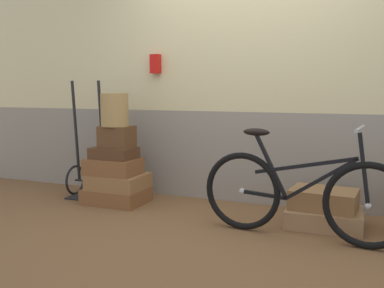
{
  "coord_description": "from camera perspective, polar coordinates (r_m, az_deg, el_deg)",
  "views": [
    {
      "loc": [
        1.07,
        -3.44,
        1.15
      ],
      "look_at": [
        -0.39,
        0.15,
        0.66
      ],
      "focal_mm": 40.16,
      "sensor_mm": 36.0,
      "label": 1
    }
  ],
  "objects": [
    {
      "name": "ground",
      "position": [
        3.79,
        4.68,
        -10.98
      ],
      "size": [
        9.2,
        5.2,
        0.06
      ],
      "primitive_type": "cube",
      "color": "brown"
    },
    {
      "name": "station_building",
      "position": [
        4.42,
        8.39,
        9.84
      ],
      "size": [
        7.2,
        0.74,
        2.71
      ],
      "color": "gray",
      "rests_on": "ground"
    },
    {
      "name": "suitcase_0",
      "position": [
        4.51,
        -9.98,
        -6.71
      ],
      "size": [
        0.6,
        0.48,
        0.15
      ],
      "primitive_type": "cube",
      "rotation": [
        0.0,
        0.0,
        -0.01
      ],
      "color": "brown",
      "rests_on": "ground"
    },
    {
      "name": "suitcase_1",
      "position": [
        4.46,
        -9.75,
        -4.89
      ],
      "size": [
        0.54,
        0.46,
        0.15
      ],
      "primitive_type": "cube",
      "rotation": [
        0.0,
        0.0,
        -0.0
      ],
      "color": "olive",
      "rests_on": "suitcase_0"
    },
    {
      "name": "suitcase_2",
      "position": [
        4.43,
        -10.39,
        -2.93
      ],
      "size": [
        0.52,
        0.38,
        0.16
      ],
      "primitive_type": "cube",
      "rotation": [
        0.0,
        0.0,
        0.01
      ],
      "color": "brown",
      "rests_on": "suitcase_1"
    },
    {
      "name": "suitcase_3",
      "position": [
        4.41,
        -10.32,
        -1.18
      ],
      "size": [
        0.44,
        0.32,
        0.11
      ],
      "primitive_type": "cube",
      "rotation": [
        0.0,
        0.0,
        -0.03
      ],
      "color": "#4C2D19",
      "rests_on": "suitcase_2"
    },
    {
      "name": "suitcase_4",
      "position": [
        4.4,
        -9.94,
        0.96
      ],
      "size": [
        0.32,
        0.26,
        0.21
      ],
      "primitive_type": "cube",
      "rotation": [
        0.0,
        0.0,
        0.02
      ],
      "color": "brown",
      "rests_on": "suitcase_3"
    },
    {
      "name": "suitcase_5",
      "position": [
        3.86,
        17.1,
        -9.31
      ],
      "size": [
        0.63,
        0.49,
        0.15
      ],
      "primitive_type": "cube",
      "rotation": [
        0.0,
        0.0,
        0.03
      ],
      "color": "#9E754C",
      "rests_on": "ground"
    },
    {
      "name": "suitcase_6",
      "position": [
        3.82,
        17.09,
        -7.0
      ],
      "size": [
        0.57,
        0.43,
        0.17
      ],
      "primitive_type": "cube",
      "rotation": [
        0.0,
        0.0,
        -0.09
      ],
      "color": "olive",
      "rests_on": "suitcase_5"
    },
    {
      "name": "wicker_basket",
      "position": [
        4.37,
        -10.24,
        4.49
      ],
      "size": [
        0.28,
        0.28,
        0.33
      ],
      "primitive_type": "cylinder",
      "color": "#A8844C",
      "rests_on": "suitcase_4"
    },
    {
      "name": "luggage_trolley",
      "position": [
        4.77,
        -13.52,
        -3.62
      ],
      "size": [
        0.42,
        0.38,
        1.25
      ],
      "color": "black",
      "rests_on": "ground"
    },
    {
      "name": "bicycle",
      "position": [
        3.44,
        14.19,
        -6.55
      ],
      "size": [
        1.61,
        0.46,
        0.89
      ],
      "color": "black",
      "rests_on": "ground"
    }
  ]
}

